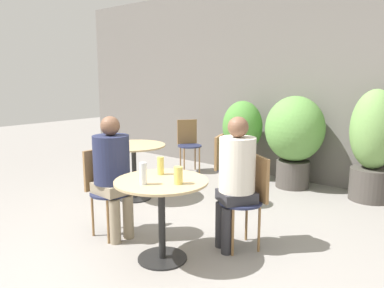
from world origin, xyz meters
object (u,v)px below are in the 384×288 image
(bistro_chair_4, at_px, (226,163))
(potted_plant_0, at_px, (242,133))
(bistro_chair_2, at_px, (188,140))
(seated_person_0, at_px, (236,172))
(potted_plant_2, at_px, (373,142))
(beer_glass_0, at_px, (178,175))
(beer_glass_1, at_px, (161,166))
(cafe_table_far, at_px, (134,157))
(beer_glass_2, at_px, (143,174))
(cafe_table_near, at_px, (162,199))
(bistro_chair_0, at_px, (250,193))
(seated_person_1, at_px, (113,167))
(potted_plant_1, at_px, (294,134))
(bistro_chair_1, at_px, (105,183))

(bistro_chair_4, relative_size, potted_plant_0, 0.71)
(bistro_chair_2, distance_m, seated_person_0, 2.94)
(potted_plant_2, bearing_deg, beer_glass_0, -104.66)
(bistro_chair_2, bearing_deg, beer_glass_1, -109.59)
(cafe_table_far, distance_m, seated_person_0, 1.84)
(cafe_table_far, relative_size, beer_glass_2, 4.50)
(bistro_chair_2, bearing_deg, cafe_table_far, -130.49)
(cafe_table_near, height_order, beer_glass_2, beer_glass_2)
(beer_glass_0, height_order, potted_plant_2, potted_plant_2)
(cafe_table_far, bearing_deg, beer_glass_1, -32.62)
(bistro_chair_4, bearing_deg, beer_glass_2, 171.85)
(cafe_table_far, xyz_separation_m, seated_person_0, (1.79, -0.39, 0.17))
(potted_plant_2, bearing_deg, bistro_chair_0, -102.75)
(potted_plant_2, bearing_deg, cafe_table_far, -141.51)
(seated_person_1, height_order, beer_glass_1, seated_person_1)
(bistro_chair_0, height_order, seated_person_1, seated_person_1)
(cafe_table_far, height_order, potted_plant_2, potted_plant_2)
(beer_glass_2, xyz_separation_m, potted_plant_1, (-0.06, 2.92, -0.03))
(seated_person_1, bearing_deg, potted_plant_0, 7.55)
(cafe_table_near, distance_m, bistro_chair_0, 0.82)
(cafe_table_far, height_order, potted_plant_1, potted_plant_1)
(cafe_table_near, relative_size, cafe_table_far, 0.97)
(bistro_chair_1, relative_size, potted_plant_1, 0.66)
(beer_glass_2, distance_m, potted_plant_0, 3.02)
(bistro_chair_4, bearing_deg, bistro_chair_1, 143.78)
(bistro_chair_2, height_order, beer_glass_2, beer_glass_2)
(bistro_chair_0, height_order, potted_plant_1, potted_plant_1)
(potted_plant_1, bearing_deg, potted_plant_2, 4.97)
(seated_person_0, relative_size, beer_glass_2, 6.78)
(cafe_table_far, distance_m, beer_glass_1, 1.56)
(bistro_chair_0, xyz_separation_m, beer_glass_0, (-0.25, -0.68, 0.26))
(bistro_chair_2, distance_m, potted_plant_2, 2.78)
(seated_person_0, bearing_deg, seated_person_1, -119.96)
(cafe_table_near, height_order, beer_glass_0, beer_glass_0)
(bistro_chair_4, bearing_deg, bistro_chair_0, -155.79)
(bistro_chair_4, xyz_separation_m, seated_person_0, (0.76, -0.96, 0.20))
(seated_person_0, height_order, potted_plant_1, potted_plant_1)
(cafe_table_far, xyz_separation_m, beer_glass_0, (1.61, -0.95, 0.23))
(beer_glass_1, height_order, potted_plant_2, potted_plant_2)
(bistro_chair_2, relative_size, potted_plant_1, 0.66)
(bistro_chair_1, distance_m, beer_glass_0, 1.03)
(bistro_chair_0, relative_size, beer_glass_1, 5.38)
(cafe_table_near, relative_size, beer_glass_2, 4.38)
(bistro_chair_0, bearing_deg, bistro_chair_4, 167.40)
(beer_glass_0, distance_m, potted_plant_0, 2.91)
(bistro_chair_4, relative_size, seated_person_1, 0.71)
(bistro_chair_2, bearing_deg, potted_plant_0, -43.67)
(bistro_chair_0, xyz_separation_m, potted_plant_1, (-0.52, 2.05, 0.25))
(cafe_table_far, relative_size, beer_glass_0, 5.68)
(bistro_chair_1, relative_size, beer_glass_0, 6.00)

